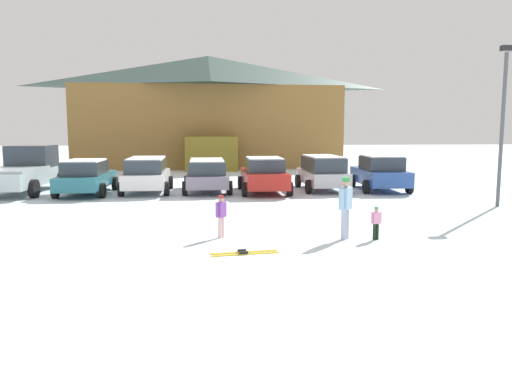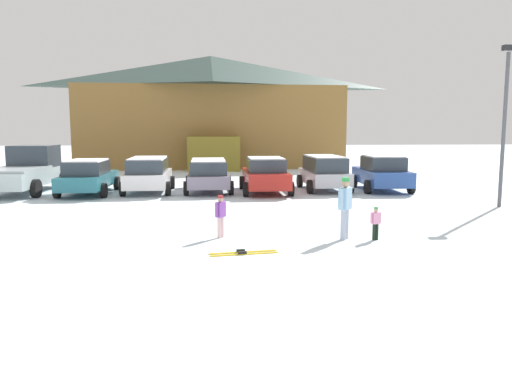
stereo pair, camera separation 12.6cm
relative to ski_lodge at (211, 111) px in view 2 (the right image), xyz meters
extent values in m
plane|color=silver|center=(2.47, -31.23, -4.31)|extent=(160.00, 160.00, 0.00)
cube|color=olive|center=(0.00, 0.06, -1.27)|extent=(19.89, 8.39, 6.08)
pyramid|color=#30443F|center=(0.00, 0.06, 2.98)|extent=(20.52, 9.01, 2.43)
cube|color=olive|center=(0.21, -4.59, -3.11)|extent=(3.68, 1.96, 2.40)
cube|color=#266B7A|center=(-5.28, -16.47, -3.70)|extent=(1.89, 4.67, 0.59)
cube|color=#2D3842|center=(-5.27, -16.70, -3.10)|extent=(1.64, 2.44, 0.60)
cube|color=white|center=(-5.27, -16.70, -2.78)|extent=(1.53, 2.32, 0.06)
cylinder|color=black|center=(-6.28, -15.05, -3.99)|extent=(0.23, 0.64, 0.64)
cylinder|color=black|center=(-4.32, -15.01, -3.99)|extent=(0.23, 0.64, 0.64)
cylinder|color=black|center=(-6.23, -17.92, -3.99)|extent=(0.23, 0.64, 0.64)
cylinder|color=black|center=(-4.27, -17.89, -3.99)|extent=(0.23, 0.64, 0.64)
cube|color=white|center=(-2.61, -16.17, -3.67)|extent=(1.95, 4.22, 0.65)
cube|color=#2D3842|center=(-2.61, -16.25, -3.04)|extent=(1.70, 3.21, 0.60)
cube|color=white|center=(-2.61, -16.25, -2.71)|extent=(1.59, 3.05, 0.06)
cylinder|color=black|center=(-3.63, -14.90, -3.99)|extent=(0.24, 0.65, 0.64)
cylinder|color=black|center=(-1.66, -14.85, -3.99)|extent=(0.24, 0.65, 0.64)
cylinder|color=black|center=(-3.56, -17.49, -3.99)|extent=(0.24, 0.65, 0.64)
cylinder|color=black|center=(-1.59, -17.43, -3.99)|extent=(0.24, 0.65, 0.64)
cube|color=gray|center=(0.16, -16.10, -3.71)|extent=(1.98, 4.28, 0.57)
cube|color=#2D3842|center=(0.17, -16.18, -3.14)|extent=(1.73, 3.26, 0.58)
cube|color=white|center=(0.17, -16.18, -2.82)|extent=(1.61, 3.09, 0.06)
cylinder|color=black|center=(-0.87, -14.82, -3.99)|extent=(0.24, 0.65, 0.64)
cylinder|color=black|center=(1.12, -14.76, -3.99)|extent=(0.24, 0.65, 0.64)
cylinder|color=black|center=(-0.80, -17.44, -3.99)|extent=(0.24, 0.65, 0.64)
cylinder|color=black|center=(1.20, -17.38, -3.99)|extent=(0.24, 0.65, 0.64)
cube|color=#B0221B|center=(2.80, -16.60, -3.65)|extent=(1.95, 4.45, 0.69)
cube|color=#2D3842|center=(2.80, -16.82, -3.01)|extent=(1.68, 2.33, 0.58)
cube|color=white|center=(2.80, -16.82, -2.70)|extent=(1.57, 2.21, 0.06)
cylinder|color=black|center=(1.77, -15.25, -3.99)|extent=(0.23, 0.64, 0.64)
cylinder|color=black|center=(3.77, -15.21, -3.99)|extent=(0.23, 0.64, 0.64)
cylinder|color=black|center=(1.83, -17.99, -3.99)|extent=(0.23, 0.64, 0.64)
cylinder|color=black|center=(3.82, -17.95, -3.99)|extent=(0.23, 0.64, 0.64)
cube|color=#B5B5BE|center=(5.69, -15.92, -3.68)|extent=(1.87, 4.14, 0.62)
cube|color=#2D3842|center=(5.70, -16.01, -3.04)|extent=(1.63, 3.15, 0.66)
cube|color=white|center=(5.70, -16.01, -2.68)|extent=(1.52, 2.99, 0.06)
cylinder|color=black|center=(4.71, -14.69, -3.99)|extent=(0.24, 0.65, 0.64)
cylinder|color=black|center=(6.59, -14.63, -3.99)|extent=(0.24, 0.65, 0.64)
cylinder|color=black|center=(4.80, -17.22, -3.99)|extent=(0.24, 0.65, 0.64)
cylinder|color=black|center=(6.68, -17.16, -3.99)|extent=(0.24, 0.65, 0.64)
cube|color=#2C4E98|center=(8.44, -16.18, -3.65)|extent=(1.95, 4.17, 0.69)
cube|color=#2D3842|center=(8.43, -16.38, -2.99)|extent=(1.68, 2.18, 0.62)
cube|color=white|center=(8.43, -16.38, -2.65)|extent=(1.57, 2.07, 0.06)
cylinder|color=black|center=(7.46, -14.88, -3.99)|extent=(0.23, 0.64, 0.64)
cylinder|color=black|center=(9.46, -14.91, -3.99)|extent=(0.23, 0.64, 0.64)
cylinder|color=black|center=(7.41, -17.44, -3.99)|extent=(0.23, 0.64, 0.64)
cylinder|color=black|center=(9.42, -17.48, -3.99)|extent=(0.23, 0.64, 0.64)
cube|color=#AEBFC1|center=(-8.29, -15.90, -3.56)|extent=(2.19, 5.98, 0.70)
cube|color=#2D3842|center=(-8.26, -14.71, -2.69)|extent=(1.95, 1.93, 1.05)
cube|color=#ACBAC0|center=(-8.30, -16.94, -3.15)|extent=(2.14, 3.30, 0.12)
cylinder|color=black|center=(-9.39, -14.10, -3.91)|extent=(0.27, 0.80, 0.80)
cylinder|color=black|center=(-7.12, -14.14, -3.91)|extent=(0.27, 0.80, 0.80)
cylinder|color=black|center=(-7.18, -17.70, -3.91)|extent=(0.27, 0.80, 0.80)
cylinder|color=beige|center=(0.72, -26.20, -4.02)|extent=(0.10, 0.10, 0.57)
cylinder|color=beige|center=(0.79, -26.10, -4.02)|extent=(0.10, 0.10, 0.57)
cube|color=purple|center=(0.75, -26.15, -3.54)|extent=(0.30, 0.32, 0.40)
cylinder|color=purple|center=(0.65, -26.30, -3.53)|extent=(0.08, 0.08, 0.38)
cylinder|color=purple|center=(0.86, -26.01, -3.53)|extent=(0.08, 0.08, 0.38)
sphere|color=tan|center=(0.75, -26.15, -3.26)|extent=(0.15, 0.15, 0.15)
cylinder|color=#AD292F|center=(0.75, -26.15, -3.18)|extent=(0.14, 0.14, 0.07)
cylinder|color=#A6B0C6|center=(4.12, -26.51, -3.90)|extent=(0.15, 0.15, 0.82)
cylinder|color=#A6B0C6|center=(4.02, -26.66, -3.90)|extent=(0.15, 0.15, 0.82)
cube|color=#97C3E3|center=(4.07, -26.58, -3.20)|extent=(0.43, 0.47, 0.58)
cylinder|color=#97C3E3|center=(4.22, -26.37, -3.19)|extent=(0.11, 0.11, 0.55)
cylinder|color=#97C3E3|center=(3.92, -26.79, -3.19)|extent=(0.11, 0.11, 0.55)
sphere|color=tan|center=(4.07, -26.58, -2.81)|extent=(0.21, 0.21, 0.21)
cylinder|color=green|center=(4.07, -26.58, -2.69)|extent=(0.20, 0.20, 0.10)
cylinder|color=black|center=(4.92, -26.71, -4.09)|extent=(0.08, 0.08, 0.44)
cylinder|color=black|center=(4.83, -26.74, -4.09)|extent=(0.08, 0.08, 0.44)
cube|color=pink|center=(4.87, -26.72, -3.72)|extent=(0.24, 0.19, 0.31)
cylinder|color=pink|center=(5.01, -26.68, -3.71)|extent=(0.06, 0.06, 0.29)
cylinder|color=pink|center=(4.74, -26.76, -3.71)|extent=(0.06, 0.06, 0.29)
sphere|color=tan|center=(4.87, -26.72, -3.51)|extent=(0.11, 0.11, 0.11)
cylinder|color=#3C9550|center=(4.87, -26.72, -3.45)|extent=(0.11, 0.11, 0.05)
cube|color=gold|center=(1.28, -27.85, -4.30)|extent=(1.62, 0.35, 0.02)
cube|color=black|center=(1.23, -27.86, -4.26)|extent=(0.21, 0.11, 0.06)
cube|color=gold|center=(1.31, -28.05, -4.30)|extent=(1.62, 0.35, 0.02)
cube|color=black|center=(1.26, -28.06, -4.26)|extent=(0.21, 0.11, 0.06)
cylinder|color=#515459|center=(11.31, -21.47, -1.44)|extent=(0.14, 0.14, 5.73)
cube|color=#232326|center=(11.31, -21.47, 1.57)|extent=(0.44, 0.24, 0.20)
camera|label=1|loc=(0.68, -39.52, -1.35)|focal=35.00mm
camera|label=2|loc=(0.80, -39.53, -1.35)|focal=35.00mm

